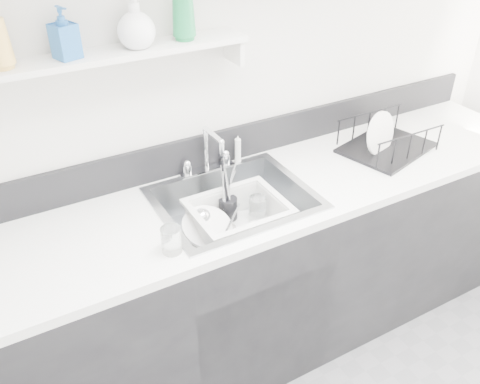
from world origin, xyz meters
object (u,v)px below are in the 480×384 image
counter_run (235,281)px  dish_rack (388,135)px  sink (234,216)px  wash_tub (238,220)px

counter_run → dish_rack: size_ratio=7.53×
dish_rack → sink: bearing=166.1°
sink → dish_rack: (0.85, 0.02, 0.16)m
wash_tub → sink: bearing=95.7°
counter_run → wash_tub: bearing=-84.3°
counter_run → sink: bearing=0.0°
wash_tub → counter_run: bearing=95.7°
sink → wash_tub: sink is taller
wash_tub → dish_rack: 0.87m
counter_run → dish_rack: bearing=1.3°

